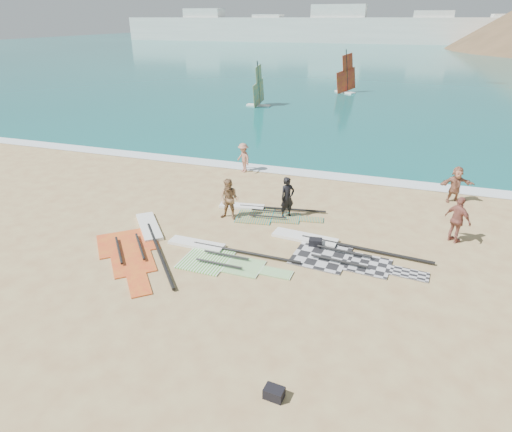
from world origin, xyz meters
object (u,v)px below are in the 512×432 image
(rig_grey, at_px, (332,250))
(person_wetsuit, at_px, (287,198))
(rig_green, at_px, (216,254))
(beachgoer_back, at_px, (458,220))
(rig_orange, at_px, (261,212))
(beachgoer_left, at_px, (229,199))
(beachgoer_right, at_px, (456,184))
(beachgoer_mid, at_px, (243,158))
(gear_bag_far, at_px, (274,393))
(gear_bag_near, at_px, (315,243))
(rig_red, at_px, (141,242))

(rig_grey, bearing_deg, person_wetsuit, 140.57)
(rig_green, xyz_separation_m, beachgoer_back, (8.40, 4.01, 0.89))
(rig_grey, distance_m, beachgoer_back, 5.05)
(rig_orange, xyz_separation_m, beachgoer_left, (-1.09, -1.02, 0.86))
(rig_green, bearing_deg, beachgoer_right, 45.50)
(rig_green, height_order, rig_orange, rig_green)
(beachgoer_back, bearing_deg, beachgoer_mid, 14.72)
(gear_bag_far, bearing_deg, beachgoer_right, 70.96)
(person_wetsuit, bearing_deg, rig_green, -158.25)
(rig_grey, xyz_separation_m, beachgoer_back, (4.40, 2.32, 0.89))
(gear_bag_near, xyz_separation_m, beachgoer_left, (-4.05, 1.26, 0.76))
(rig_grey, xyz_separation_m, rig_green, (-4.00, -1.69, -0.00))
(rig_grey, xyz_separation_m, rig_orange, (-3.62, 2.47, -0.00))
(rig_green, height_order, beachgoer_back, beachgoer_back)
(rig_orange, distance_m, beachgoer_mid, 5.80)
(person_wetsuit, height_order, beachgoer_right, person_wetsuit)
(person_wetsuit, bearing_deg, rig_grey, -92.20)
(rig_green, bearing_deg, gear_bag_far, -53.52)
(rig_orange, xyz_separation_m, beachgoer_right, (8.30, 4.18, 0.83))
(person_wetsuit, relative_size, beachgoer_right, 1.05)
(person_wetsuit, relative_size, beachgoer_left, 1.01)
(rig_grey, relative_size, gear_bag_far, 13.48)
(rig_grey, bearing_deg, rig_orange, 151.50)
(rig_orange, relative_size, rig_red, 0.85)
(rig_red, xyz_separation_m, beachgoer_right, (11.83, 8.43, 0.82))
(gear_bag_far, bearing_deg, gear_bag_near, 94.20)
(rig_red, distance_m, beachgoer_back, 12.29)
(rig_red, distance_m, person_wetsuit, 6.40)
(rig_red, height_order, beachgoer_mid, beachgoer_mid)
(gear_bag_near, relative_size, beachgoer_left, 0.27)
(rig_red, bearing_deg, rig_orange, 99.76)
(rig_red, height_order, gear_bag_far, gear_bag_far)
(person_wetsuit, xyz_separation_m, beachgoer_right, (7.07, 4.23, -0.05))
(beachgoer_back, bearing_deg, beachgoer_right, -52.90)
(rig_green, distance_m, gear_bag_far, 6.78)
(rig_grey, xyz_separation_m, person_wetsuit, (-2.40, 2.42, 0.87))
(beachgoer_mid, bearing_deg, rig_grey, -11.59)
(rig_red, relative_size, beachgoer_mid, 3.49)
(gear_bag_near, relative_size, gear_bag_far, 1.08)
(gear_bag_far, relative_size, beachgoer_mid, 0.27)
(beachgoer_mid, bearing_deg, rig_green, -37.44)
(beachgoer_left, distance_m, beachgoer_back, 9.16)
(rig_green, relative_size, beachgoer_left, 2.88)
(beachgoer_left, bearing_deg, rig_grey, -15.89)
(gear_bag_far, xyz_separation_m, person_wetsuit, (-2.27, 9.67, 0.79))
(rig_green, xyz_separation_m, rig_orange, (0.37, 4.16, -0.00))
(rig_orange, bearing_deg, beachgoer_left, -145.42)
(gear_bag_near, bearing_deg, beachgoer_mid, 127.54)
(gear_bag_far, distance_m, beachgoer_back, 10.62)
(gear_bag_near, bearing_deg, rig_green, -150.48)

